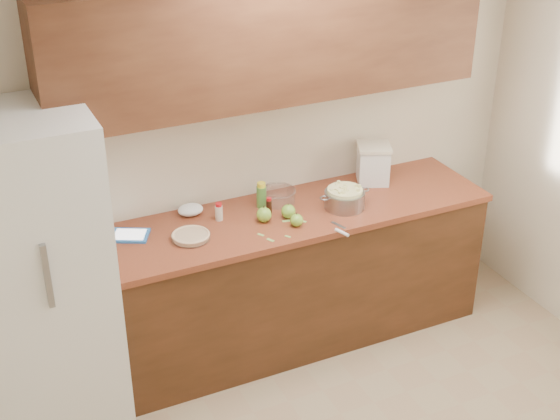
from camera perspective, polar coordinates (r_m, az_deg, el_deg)
name	(u,v)px	position (r m, az deg, el deg)	size (l,w,h in m)	color
room_shell	(428,282)	(3.42, 10.79, -5.22)	(3.60, 3.60, 3.60)	tan
counter_run	(282,278)	(4.93, 0.11, -5.01)	(2.64, 0.68, 0.92)	#532B17
upper_cabinets	(270,40)	(4.45, -0.74, 12.35)	(2.60, 0.34, 0.70)	brown
fridge	(40,274)	(4.35, -17.16, -4.52)	(0.70, 0.70, 1.80)	white
pie	(191,236)	(4.46, -6.54, -1.92)	(0.23, 0.23, 0.04)	silver
colander	(345,198)	(4.77, 4.75, 0.85)	(0.34, 0.25, 0.13)	gray
flour_canister	(373,163)	(5.09, 6.83, 3.41)	(0.28, 0.28, 0.26)	white
tablet	(130,235)	(4.54, -10.92, -1.83)	(0.26, 0.24, 0.02)	blue
paring_knife	(341,231)	(4.51, 4.52, -1.57)	(0.08, 0.20, 0.02)	gray
lemon_bottle	(261,195)	(4.75, -1.37, 1.08)	(0.06, 0.06, 0.16)	#4C8C38
cinnamon_shaker	(219,212)	(4.63, -4.49, -0.14)	(0.05, 0.05, 0.11)	beige
vanilla_bottle	(269,206)	(4.70, -0.80, 0.33)	(0.04, 0.04, 0.10)	black
mixing_bowl	(278,195)	(4.83, -0.16, 1.10)	(0.23, 0.23, 0.08)	silver
paper_towel	(190,210)	(4.71, -6.57, 0.02)	(0.16, 0.13, 0.06)	white
apple_left	(264,215)	(4.60, -1.18, -0.34)	(0.09, 0.09, 0.10)	#7AB033
apple_center	(288,211)	(4.64, 0.62, -0.10)	(0.09, 0.09, 0.10)	#7AB033
apple_front	(297,220)	(4.55, 1.22, -0.75)	(0.08, 0.08, 0.09)	#7AB033
peel_a	(288,236)	(4.46, 0.57, -1.95)	(0.04, 0.01, 0.00)	#8FB95A
peel_b	(270,240)	(4.42, -0.71, -2.21)	(0.05, 0.02, 0.00)	#8FB95A
peel_c	(261,235)	(4.48, -1.42, -1.82)	(0.04, 0.02, 0.00)	#8FB95A
peel_d	(302,221)	(4.62, 1.65, -0.83)	(0.05, 0.02, 0.00)	#8FB95A
peel_e	(286,221)	(4.62, 0.47, -0.81)	(0.05, 0.02, 0.00)	#8FB95A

